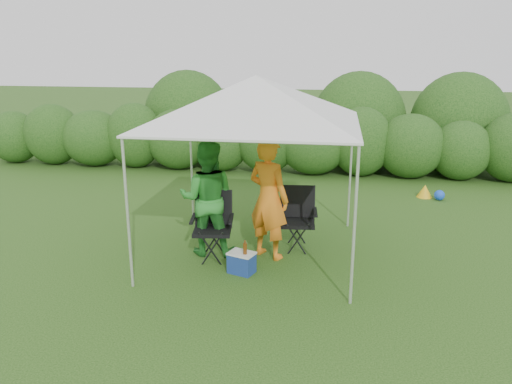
% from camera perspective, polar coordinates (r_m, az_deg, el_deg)
% --- Properties ---
extents(ground, '(70.00, 70.00, 0.00)m').
position_cam_1_polar(ground, '(7.79, -0.63, -8.25)').
color(ground, '#335B1D').
extents(hedge, '(17.58, 1.53, 1.80)m').
position_cam_1_polar(hedge, '(13.25, 4.36, 5.65)').
color(hedge, '#2C571B').
rests_on(hedge, ground).
extents(canopy, '(3.10, 3.10, 2.83)m').
position_cam_1_polar(canopy, '(7.63, -0.02, 10.47)').
color(canopy, silver).
rests_on(canopy, ground).
extents(chair_right, '(0.67, 0.62, 1.02)m').
position_cam_1_polar(chair_right, '(8.30, 4.76, -2.48)').
color(chair_right, black).
rests_on(chair_right, ground).
extents(chair_left, '(0.72, 0.67, 1.05)m').
position_cam_1_polar(chair_left, '(7.91, -4.96, -3.29)').
color(chair_left, black).
rests_on(chair_left, ground).
extents(man, '(0.84, 0.74, 1.93)m').
position_cam_1_polar(man, '(7.76, 1.44, -0.75)').
color(man, orange).
rests_on(man, ground).
extents(woman, '(0.97, 0.79, 1.85)m').
position_cam_1_polar(woman, '(7.94, -5.60, -0.71)').
color(woman, '#2E8E31').
rests_on(woman, ground).
extents(cooler, '(0.45, 0.39, 0.32)m').
position_cam_1_polar(cooler, '(7.45, -1.66, -8.06)').
color(cooler, navy).
rests_on(cooler, ground).
extents(bottle, '(0.06, 0.06, 0.21)m').
position_cam_1_polar(bottle, '(7.30, -1.27, -6.32)').
color(bottle, '#592D0C').
rests_on(bottle, cooler).
extents(lawn_toy, '(0.57, 0.47, 0.28)m').
position_cam_1_polar(lawn_toy, '(11.75, 19.11, -0.01)').
color(lawn_toy, yellow).
rests_on(lawn_toy, ground).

